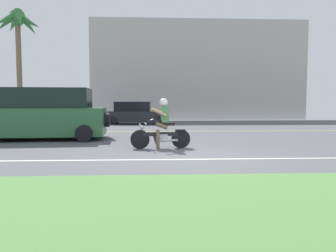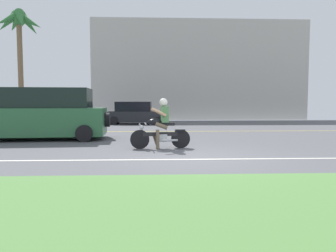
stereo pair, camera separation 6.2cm
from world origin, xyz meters
name	(u,v)px [view 1 (the left image)]	position (x,y,z in m)	size (l,w,h in m)	color
ground	(185,144)	(0.00, 3.00, -0.02)	(56.00, 30.00, 0.04)	#545459
grass_median	(239,208)	(0.00, -4.10, 0.03)	(56.00, 3.80, 0.06)	#548442
lane_line_near	(198,159)	(0.00, -0.24, 0.00)	(50.40, 0.12, 0.01)	silver
lane_line_far	(175,131)	(0.00, 7.91, 0.00)	(50.40, 0.12, 0.01)	yellow
motorcyclist	(161,127)	(-0.90, 1.76, 0.68)	(1.92, 0.63, 1.61)	black
suv_nearby	(44,115)	(-5.52, 4.54, 0.99)	(5.14, 2.53, 2.04)	#2D663D
parked_car_0	(60,114)	(-7.28, 12.80, 0.71)	(3.95, 2.10, 1.53)	navy
parked_car_1	(135,114)	(-2.37, 13.89, 0.73)	(4.29, 2.04, 1.56)	#232328
palm_tree_0	(18,29)	(-10.99, 15.67, 6.85)	(3.58, 3.25, 8.26)	brown
building_far	(197,72)	(2.96, 21.00, 4.35)	(18.92, 4.00, 8.69)	#BCB7AD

